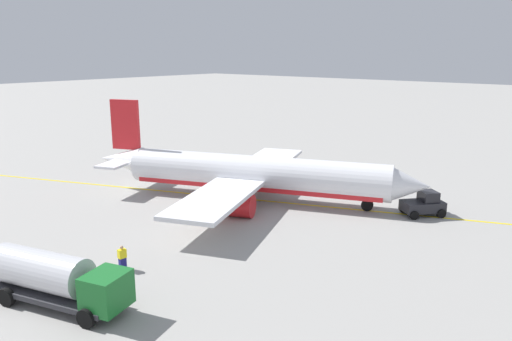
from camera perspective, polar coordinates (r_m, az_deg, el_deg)
The scene contains 7 objects.
ground_plane at distance 48.85m, azimuth -0.00°, elevation -3.42°, with size 400.00×400.00×0.00m, color #9E9B96.
airplane at distance 48.32m, azimuth -0.60°, elevation -0.47°, with size 32.55×27.68×9.45m.
fuel_tanker at distance 31.08m, azimuth -22.15°, elevation -11.39°, with size 9.88×5.03×3.15m.
pushback_tug at distance 46.64m, azimuth 18.79°, elevation -3.71°, with size 3.94×4.08×2.20m.
refueling_worker at distance 34.76m, azimuth -15.18°, elevation -9.74°, with size 0.41×0.56×1.71m.
safety_cone_nose at distance 50.54m, azimuth 18.51°, elevation -3.19°, with size 0.57×0.57×0.63m, color #F2590F.
taxi_line_marking at distance 48.85m, azimuth -0.00°, elevation -3.41°, with size 70.39×0.30×0.01m, color yellow.
Camera 1 is at (29.74, -36.00, 14.34)m, focal length 34.65 mm.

